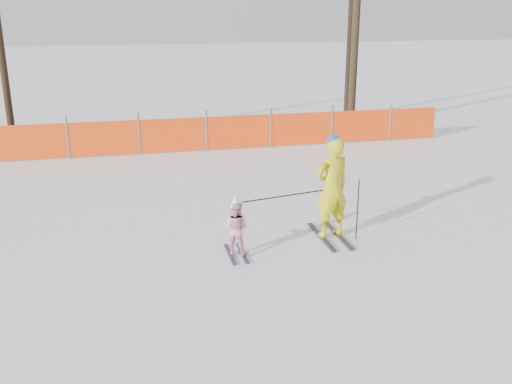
{
  "coord_description": "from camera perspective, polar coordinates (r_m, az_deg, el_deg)",
  "views": [
    {
      "loc": [
        -2.26,
        -9.02,
        4.19
      ],
      "look_at": [
        0.0,
        0.5,
        1.0
      ],
      "focal_mm": 40.0,
      "sensor_mm": 36.0,
      "label": 1
    }
  ],
  "objects": [
    {
      "name": "safety_fence",
      "position": [
        17.19,
        -9.16,
        5.62
      ],
      "size": [
        17.61,
        0.06,
        1.25
      ],
      "color": "#595960",
      "rests_on": "ground"
    },
    {
      "name": "ground",
      "position": [
        10.2,
        0.65,
        -6.2
      ],
      "size": [
        120.0,
        120.0,
        0.0
      ],
      "primitive_type": "plane",
      "color": "white",
      "rests_on": "ground"
    },
    {
      "name": "child",
      "position": [
        9.97,
        -2.03,
        -3.54
      ],
      "size": [
        0.59,
        0.88,
        1.14
      ],
      "color": "black",
      "rests_on": "ground"
    },
    {
      "name": "ski_poles",
      "position": [
        10.42,
        6.0,
        -0.97
      ],
      "size": [
        2.24,
        0.35,
        1.17
      ],
      "color": "black",
      "rests_on": "ground"
    },
    {
      "name": "tree_trunks",
      "position": [
        20.22,
        2.3,
        14.42
      ],
      "size": [
        12.21,
        2.83,
        6.25
      ],
      "color": "#312515",
      "rests_on": "ground"
    },
    {
      "name": "adult",
      "position": [
        10.66,
        7.6,
        0.49
      ],
      "size": [
        0.79,
        1.41,
        2.0
      ],
      "color": "black",
      "rests_on": "ground"
    }
  ]
}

